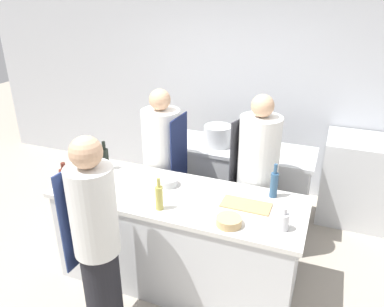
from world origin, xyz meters
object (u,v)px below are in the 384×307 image
(chef_at_prep_near, at_px, (97,242))
(chef_at_stove, at_px, (163,167))
(bottle_wine, at_px, (65,178))
(bowl_mixing_large, at_px, (168,182))
(stockpot, at_px, (218,136))
(bottle_olive_oil, at_px, (283,221))
(bottle_vinegar, at_px, (274,184))
(oven_range, at_px, (364,181))
(chef_at_pass_far, at_px, (256,181))
(bottle_cooking_oil, at_px, (105,158))
(bottle_sauce, at_px, (159,197))
(bowl_prep_small, at_px, (229,221))

(chef_at_prep_near, xyz_separation_m, chef_at_stove, (-0.12, 1.37, -0.03))
(bottle_wine, distance_m, bowl_mixing_large, 0.93)
(stockpot, bearing_deg, bowl_mixing_large, -96.77)
(chef_at_prep_near, bearing_deg, bottle_olive_oil, -62.27)
(chef_at_prep_near, bearing_deg, bottle_vinegar, -43.72)
(bottle_vinegar, relative_size, bottle_wine, 1.28)
(oven_range, xyz_separation_m, chef_at_pass_far, (-1.05, -1.11, 0.35))
(bottle_cooking_oil, distance_m, bottle_sauce, 0.95)
(bowl_prep_small, bearing_deg, bottle_olive_oil, 12.86)
(bottle_wine, xyz_separation_m, bowl_prep_small, (1.53, -0.03, -0.06))
(bottle_cooking_oil, xyz_separation_m, stockpot, (0.85, 0.98, 0.00))
(bottle_olive_oil, bearing_deg, chef_at_stove, 149.62)
(oven_range, height_order, bottle_cooking_oil, bottle_cooking_oil)
(chef_at_stove, distance_m, bowl_mixing_large, 0.60)
(chef_at_stove, xyz_separation_m, chef_at_pass_far, (1.01, -0.01, 0.03))
(chef_at_stove, bearing_deg, chef_at_pass_far, 91.55)
(bowl_prep_small, bearing_deg, bottle_cooking_oil, 161.26)
(bottle_vinegar, bearing_deg, bottle_cooking_oil, -177.68)
(chef_at_prep_near, bearing_deg, stockpot, -5.43)
(bottle_cooking_oil, bearing_deg, bottle_sauce, -29.75)
(oven_range, distance_m, bottle_olive_oil, 2.09)
(oven_range, xyz_separation_m, bottle_olive_oil, (-0.68, -1.91, 0.49))
(chef_at_stove, height_order, bottle_sauce, chef_at_stove)
(chef_at_prep_near, height_order, bottle_wine, chef_at_prep_near)
(chef_at_pass_far, distance_m, bowl_prep_small, 0.89)
(bowl_mixing_large, bearing_deg, chef_at_prep_near, -101.92)
(bowl_mixing_large, distance_m, stockpot, 1.08)
(chef_at_stove, relative_size, chef_at_pass_far, 0.97)
(chef_at_prep_near, distance_m, bowl_prep_small, 1.00)
(bottle_wine, bearing_deg, bottle_cooking_oil, 74.49)
(bottle_vinegar, distance_m, bottle_cooking_oil, 1.65)
(oven_range, height_order, bowl_prep_small, oven_range)
(bowl_mixing_large, height_order, stockpot, stockpot)
(chef_at_pass_far, bearing_deg, bottle_olive_oil, -140.11)
(bottle_sauce, distance_m, bowl_prep_small, 0.59)
(chef_at_pass_far, bearing_deg, bottle_cooking_oil, 121.16)
(bottle_wine, xyz_separation_m, bottle_cooking_oil, (0.12, 0.45, 0.02))
(oven_range, xyz_separation_m, bottle_wine, (-2.60, -1.98, 0.51))
(bottle_olive_oil, distance_m, bowl_mixing_large, 1.12)
(chef_at_pass_far, distance_m, bottle_olive_oil, 0.89)
(chef_at_prep_near, xyz_separation_m, bottle_wine, (-0.66, 0.50, 0.16))
(chef_at_prep_near, xyz_separation_m, bottle_vinegar, (1.11, 1.02, 0.19))
(bottle_sauce, bearing_deg, bottle_cooking_oil, 150.25)
(chef_at_pass_far, bearing_deg, bowl_prep_small, -166.22)
(bottle_vinegar, xyz_separation_m, bowl_mixing_large, (-0.92, -0.15, -0.09))
(stockpot, bearing_deg, chef_at_pass_far, -44.58)
(bottle_sauce, xyz_separation_m, stockpot, (0.03, 1.45, 0.01))
(oven_range, distance_m, bottle_vinegar, 1.76)
(bottle_wine, bearing_deg, oven_range, 37.21)
(oven_range, xyz_separation_m, chef_at_prep_near, (-1.94, -2.48, 0.35))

